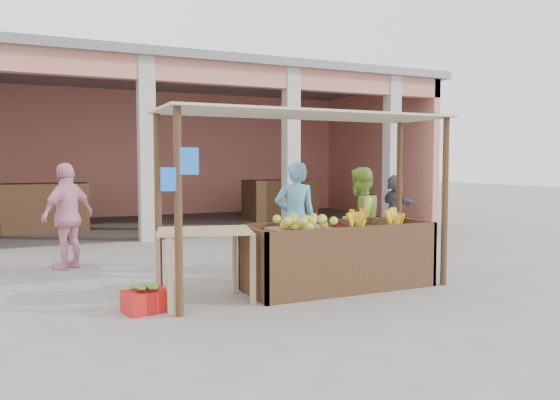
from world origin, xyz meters
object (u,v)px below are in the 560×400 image
red_crate (146,301)px  vendor_blue (295,215)px  motorcycle (288,237)px  side_table (204,241)px  fruit_stall (339,259)px  vendor_green (360,218)px

red_crate → vendor_blue: vendor_blue is taller
vendor_blue → motorcycle: bearing=-92.1°
side_table → motorcycle: size_ratio=0.74×
fruit_stall → vendor_blue: vendor_blue is taller
side_table → fruit_stall: bearing=12.8°
vendor_green → motorcycle: 1.45m
vendor_green → motorcycle: size_ratio=1.02×
side_table → vendor_green: vendor_green is taller
side_table → red_crate: bearing=-155.4°
fruit_stall → motorcycle: bearing=85.4°
red_crate → vendor_green: size_ratio=0.28×
motorcycle → vendor_blue: bearing=141.5°
vendor_blue → motorcycle: (0.31, 0.91, -0.48)m
red_crate → vendor_green: vendor_green is taller
fruit_stall → motorcycle: (0.16, 1.96, 0.05)m
fruit_stall → red_crate: (-2.66, -0.11, -0.27)m
fruit_stall → vendor_blue: size_ratio=1.40×
fruit_stall → side_table: side_table is taller
vendor_blue → vendor_green: 1.02m
red_crate → vendor_green: (3.47, 0.85, 0.74)m
side_table → motorcycle: bearing=56.8°
fruit_stall → red_crate: 2.67m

